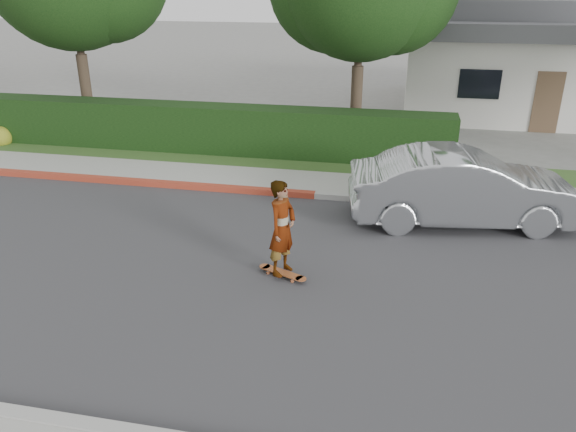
% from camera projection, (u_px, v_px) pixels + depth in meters
% --- Properties ---
extents(ground, '(120.00, 120.00, 0.00)m').
position_uv_depth(ground, '(226.00, 273.00, 10.35)').
color(ground, slate).
rests_on(ground, ground).
extents(road, '(60.00, 8.00, 0.01)m').
position_uv_depth(road, '(226.00, 273.00, 10.34)').
color(road, '#2D2D30').
rests_on(road, ground).
extents(curb_far, '(60.00, 0.20, 0.15)m').
position_uv_depth(curb_far, '(275.00, 192.00, 14.01)').
color(curb_far, '#9E9E99').
rests_on(curb_far, ground).
extents(curb_red_section, '(12.00, 0.21, 0.15)m').
position_uv_depth(curb_red_section, '(93.00, 179.00, 14.93)').
color(curb_red_section, '#9C3622').
rests_on(curb_red_section, ground).
extents(sidewalk_far, '(60.00, 1.60, 0.12)m').
position_uv_depth(sidewalk_far, '(283.00, 181.00, 14.82)').
color(sidewalk_far, gray).
rests_on(sidewalk_far, ground).
extents(planting_strip, '(60.00, 1.60, 0.10)m').
position_uv_depth(planting_strip, '(295.00, 163.00, 16.27)').
color(planting_strip, '#2D4C1E').
rests_on(planting_strip, ground).
extents(hedge, '(15.00, 1.00, 1.50)m').
position_uv_depth(hedge, '(202.00, 129.00, 17.09)').
color(hedge, black).
rests_on(hedge, ground).
extents(house, '(10.60, 8.60, 4.30)m').
position_uv_depth(house, '(536.00, 56.00, 22.44)').
color(house, beige).
rests_on(house, ground).
extents(skateboard, '(1.00, 0.58, 0.09)m').
position_uv_depth(skateboard, '(282.00, 273.00, 10.18)').
color(skateboard, '#C96637').
rests_on(skateboard, ground).
extents(skateboarder, '(0.62, 0.75, 1.75)m').
position_uv_depth(skateboarder, '(282.00, 228.00, 9.83)').
color(skateboarder, white).
rests_on(skateboarder, skateboard).
extents(car_silver, '(5.12, 2.45, 1.62)m').
position_uv_depth(car_silver, '(464.00, 188.00, 12.18)').
color(car_silver, '#ACB0B3').
rests_on(car_silver, ground).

